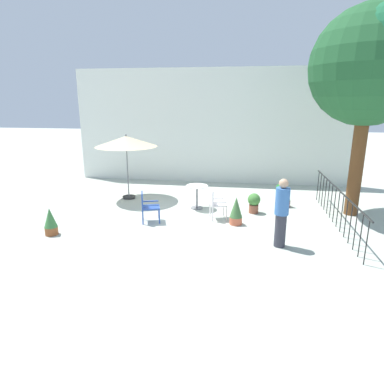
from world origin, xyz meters
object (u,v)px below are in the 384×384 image
Objects in this scene: cafe_table_0 at (197,193)px; potted_plant_1 at (50,222)px; patio_umbrella_0 at (126,142)px; potted_plant_2 at (236,211)px; standing_person at (282,212)px; potted_plant_4 at (254,202)px; patio_chair_1 at (216,202)px; shade_tree at (371,66)px; potted_plant_3 at (285,194)px; potted_plant_0 at (280,190)px; patio_chair_0 at (148,205)px.

cafe_table_0 reaches higher than potted_plant_1.
patio_umbrella_0 is 3.15× the size of potted_plant_1.
standing_person is at bearing -51.12° from potted_plant_2.
patio_chair_1 is at bearing -146.68° from potted_plant_4.
shade_tree is 4.28m from potted_plant_3.
cafe_table_0 is at bearing 135.33° from potted_plant_2.
patio_chair_1 is 0.53× the size of standing_person.
standing_person is at bearing -34.54° from patio_umbrella_0.
potted_plant_0 is 1.88m from potted_plant_4.
shade_tree is 3.56× the size of standing_person.
potted_plant_3 is at bearing 167.35° from shade_tree.
potted_plant_2 is (-1.46, -2.70, 0.07)m from potted_plant_0.
patio_umbrella_0 is 4.70m from potted_plant_4.
cafe_table_0 is 0.46× the size of standing_person.
standing_person reaches higher than potted_plant_4.
potted_plant_2 is at bearing 17.57° from potted_plant_1.
potted_plant_3 is at bearing 12.65° from cafe_table_0.
patio_chair_1 is at bearing -165.00° from shade_tree.
standing_person reaches higher than potted_plant_3.
potted_plant_2 reaches higher than potted_plant_1.
potted_plant_3 is at bearing 35.77° from patio_chair_1.
potted_plant_1 is at bearing -153.74° from potted_plant_4.
patio_chair_0 is 1.56× the size of potted_plant_0.
patio_chair_0 is at bearing -164.77° from shade_tree.
potted_plant_1 is at bearing -155.85° from patio_chair_1.
shade_tree is at bearing 48.64° from standing_person.
patio_chair_0 is 0.99× the size of patio_chair_1.
shade_tree is at bearing 22.45° from potted_plant_2.
potted_plant_4 is (-0.95, -1.63, 0.02)m from potted_plant_0.
potted_plant_3 is 3.24m from standing_person.
cafe_table_0 is 0.86× the size of potted_plant_3.
potted_plant_4 is (2.97, 1.25, -0.16)m from patio_chair_0.
potted_plant_4 is 2.49m from standing_person.
patio_chair_1 is at bearing -53.50° from cafe_table_0.
cafe_table_0 is 1.86m from patio_chair_0.
patio_chair_1 is 1.23× the size of potted_plant_1.
cafe_table_0 is at bearing -151.85° from potted_plant_0.
standing_person is (1.05, -1.31, 0.45)m from potted_plant_2.
standing_person is (3.51, -1.13, 0.35)m from patio_chair_0.
patio_chair_0 reaches higher than potted_plant_1.
patio_chair_1 is at bearing 134.92° from standing_person.
patio_chair_1 is 1.01× the size of potted_plant_3.
patio_umbrella_0 reaches higher than potted_plant_2.
potted_plant_2 is (1.26, -1.25, -0.13)m from cafe_table_0.
potted_plant_1 is at bearing -178.38° from standing_person.
standing_person is (-0.47, -3.18, 0.41)m from potted_plant_3.
cafe_table_0 is at bearing 49.95° from patio_chair_0.
shade_tree is 4.97m from standing_person.
standing_person reaches higher than potted_plant_0.
patio_chair_0 is at bearing -152.76° from potted_plant_3.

